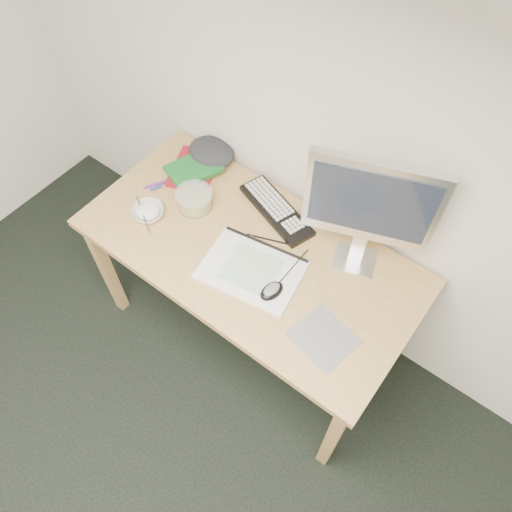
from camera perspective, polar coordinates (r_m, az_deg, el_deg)
The scene contains 18 objects.
desk at distance 2.08m, azimuth -0.76°, elevation -0.56°, with size 1.40×0.70×0.75m.
mousepad at distance 1.83m, azimuth 7.70°, elevation -9.24°, with size 0.21×0.19×0.00m, color gray.
sketchpad at distance 1.95m, azimuth -0.51°, elevation -1.59°, with size 0.38×0.27×0.01m, color silver.
keyboard at distance 2.12m, azimuth 2.35°, elevation 5.26°, with size 0.39×0.12×0.02m, color black.
monitor at distance 1.76m, azimuth 12.91°, elevation 5.67°, with size 0.44×0.19×0.54m.
mouse at distance 1.88m, azimuth 1.81°, elevation -3.85°, with size 0.06×0.10×0.04m, color black.
rice_bowl at distance 2.15m, azimuth -12.21°, elevation 4.89°, with size 0.14×0.14×0.04m, color silver.
chopsticks at distance 2.12m, azimuth -12.79°, elevation 4.66°, with size 0.02×0.02×0.21m, color silver.
fruit_tub at distance 2.14m, azimuth -7.04°, elevation 6.41°, with size 0.16×0.16×0.08m, color gold.
book_red at distance 2.30m, azimuth -7.10°, elevation 9.82°, with size 0.18×0.25×0.02m, color maroon.
book_green at distance 2.27m, azimuth -7.15°, elevation 9.87°, with size 0.16×0.23×0.02m, color #196728.
cloth_lump at distance 2.33m, azimuth -5.12°, elevation 11.73°, with size 0.19×0.15×0.08m, color #222529.
pencil_pink at distance 2.02m, azimuth 0.58°, elevation 1.03°, with size 0.01×0.01×0.18m, color pink.
pencil_tan at distance 2.04m, azimuth -0.31°, elevation 2.00°, with size 0.01×0.01×0.18m, color tan.
pencil_black at distance 2.04m, azimuth 1.64°, elevation 1.87°, with size 0.01×0.01×0.20m, color black.
marker_blue at distance 2.26m, azimuth -10.30°, elevation 8.05°, with size 0.01×0.01×0.14m, color #1F36AB.
marker_orange at distance 2.27m, azimuth -9.27°, elevation 8.42°, with size 0.01×0.01×0.12m, color orange.
marker_purple at distance 2.27m, azimuth -11.25°, elevation 8.10°, with size 0.01×0.01×0.12m, color #782997.
Camera 1 is at (0.60, 0.53, 2.40)m, focal length 35.00 mm.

